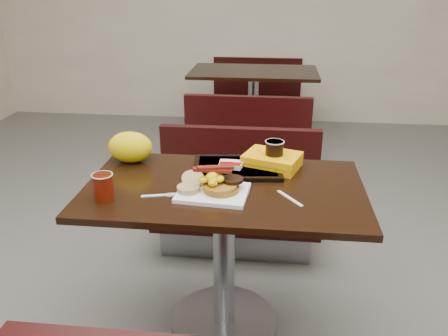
# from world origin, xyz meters

# --- Properties ---
(floor) EXTENTS (6.00, 7.00, 0.01)m
(floor) POSITION_xyz_m (0.00, 0.00, 0.00)
(floor) COLOR #65635E
(floor) RESTS_ON ground
(table_near) EXTENTS (1.20, 0.70, 0.75)m
(table_near) POSITION_xyz_m (0.00, 0.00, 0.38)
(table_near) COLOR black
(table_near) RESTS_ON floor
(bench_near_n) EXTENTS (1.00, 0.46, 0.72)m
(bench_near_n) POSITION_xyz_m (0.00, 0.70, 0.36)
(bench_near_n) COLOR black
(bench_near_n) RESTS_ON floor
(table_far) EXTENTS (1.20, 0.70, 0.75)m
(table_far) POSITION_xyz_m (0.00, 2.60, 0.38)
(table_far) COLOR black
(table_far) RESTS_ON floor
(bench_far_s) EXTENTS (1.00, 0.46, 0.72)m
(bench_far_s) POSITION_xyz_m (0.00, 1.90, 0.36)
(bench_far_s) COLOR black
(bench_far_s) RESTS_ON floor
(bench_far_n) EXTENTS (1.00, 0.46, 0.72)m
(bench_far_n) POSITION_xyz_m (0.00, 3.30, 0.36)
(bench_far_n) COLOR black
(bench_far_n) RESTS_ON floor
(platter) EXTENTS (0.31, 0.25, 0.02)m
(platter) POSITION_xyz_m (-0.04, -0.09, 0.76)
(platter) COLOR white
(platter) RESTS_ON table_near
(pancake_stack) EXTENTS (0.16, 0.16, 0.03)m
(pancake_stack) POSITION_xyz_m (-0.00, -0.08, 0.78)
(pancake_stack) COLOR #AA721C
(pancake_stack) RESTS_ON platter
(sausage_patty) EXTENTS (0.10, 0.10, 0.01)m
(sausage_patty) POSITION_xyz_m (0.04, -0.05, 0.80)
(sausage_patty) COLOR black
(sausage_patty) RESTS_ON pancake_stack
(scrambled_eggs) EXTENTS (0.10, 0.08, 0.05)m
(scrambled_eggs) POSITION_xyz_m (-0.04, -0.09, 0.82)
(scrambled_eggs) COLOR #FFEC05
(scrambled_eggs) RESTS_ON pancake_stack
(bacon_strips) EXTENTS (0.18, 0.12, 0.01)m
(bacon_strips) POSITION_xyz_m (-0.04, -0.07, 0.85)
(bacon_strips) COLOR #470805
(bacon_strips) RESTS_ON scrambled_eggs
(muffin_bottom) EXTENTS (0.11, 0.11, 0.02)m
(muffin_bottom) POSITION_xyz_m (-0.14, -0.10, 0.78)
(muffin_bottom) COLOR tan
(muffin_bottom) RESTS_ON platter
(muffin_top) EXTENTS (0.12, 0.12, 0.06)m
(muffin_top) POSITION_xyz_m (-0.13, -0.03, 0.79)
(muffin_top) COLOR tan
(muffin_top) RESTS_ON platter
(coffee_cup_near) EXTENTS (0.09, 0.09, 0.11)m
(coffee_cup_near) POSITION_xyz_m (-0.47, -0.18, 0.80)
(coffee_cup_near) COLOR maroon
(coffee_cup_near) RESTS_ON table_near
(fork) EXTENTS (0.15, 0.06, 0.00)m
(fork) POSITION_xyz_m (-0.28, -0.13, 0.75)
(fork) COLOR white
(fork) RESTS_ON table_near
(knife) EXTENTS (0.10, 0.14, 0.00)m
(knife) POSITION_xyz_m (0.28, -0.09, 0.75)
(knife) COLOR white
(knife) RESTS_ON table_near
(condiment_syrup) EXTENTS (0.05, 0.05, 0.01)m
(condiment_syrup) POSITION_xyz_m (-0.06, -0.01, 0.76)
(condiment_syrup) COLOR #A94907
(condiment_syrup) RESTS_ON table_near
(condiment_ketchup) EXTENTS (0.04, 0.04, 0.01)m
(condiment_ketchup) POSITION_xyz_m (-0.01, 0.01, 0.75)
(condiment_ketchup) COLOR #8C0504
(condiment_ketchup) RESTS_ON table_near
(tray) EXTENTS (0.43, 0.33, 0.02)m
(tray) POSITION_xyz_m (0.04, 0.19, 0.76)
(tray) COLOR black
(tray) RESTS_ON table_near
(hashbrown_sleeve_left) EXTENTS (0.06, 0.08, 0.02)m
(hashbrown_sleeve_left) POSITION_xyz_m (-0.01, 0.17, 0.78)
(hashbrown_sleeve_left) COLOR silver
(hashbrown_sleeve_left) RESTS_ON tray
(hashbrown_sleeve_right) EXTENTS (0.07, 0.09, 0.02)m
(hashbrown_sleeve_right) POSITION_xyz_m (0.04, 0.17, 0.78)
(hashbrown_sleeve_right) COLOR silver
(hashbrown_sleeve_right) RESTS_ON tray
(coffee_cup_far) EXTENTS (0.10, 0.10, 0.11)m
(coffee_cup_far) POSITION_xyz_m (0.21, 0.22, 0.83)
(coffee_cup_far) COLOR black
(coffee_cup_far) RESTS_ON tray
(clamshell) EXTENTS (0.30, 0.26, 0.07)m
(clamshell) POSITION_xyz_m (0.20, 0.23, 0.78)
(clamshell) COLOR #F3A604
(clamshell) RESTS_ON table_near
(paper_bag) EXTENTS (0.23, 0.18, 0.15)m
(paper_bag) POSITION_xyz_m (-0.48, 0.23, 0.82)
(paper_bag) COLOR yellow
(paper_bag) RESTS_ON table_near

